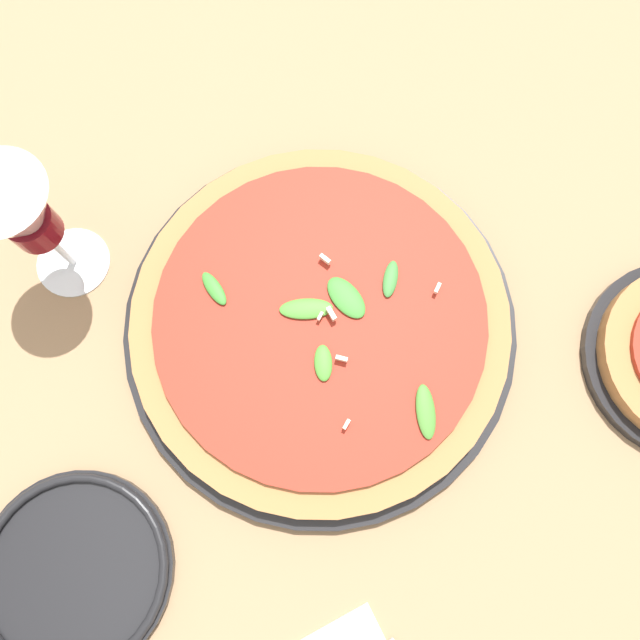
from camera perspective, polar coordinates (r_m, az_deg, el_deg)
The scene contains 4 objects.
ground_plane at distance 0.59m, azimuth -2.17°, elevation -0.80°, with size 6.00×6.00×0.00m, color #9E7A56.
pizza_arugula_main at distance 0.57m, azimuth 0.01°, elevation -0.34°, with size 0.36×0.36×0.05m.
wine_glass at distance 0.56m, azimuth -25.40°, elevation 8.45°, with size 0.08×0.08×0.15m.
side_plate_white at distance 0.60m, azimuth -21.53°, elevation -20.59°, with size 0.17×0.17×0.02m.
Camera 1 is at (0.02, 0.14, 0.57)m, focal length 35.00 mm.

